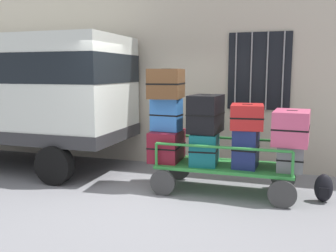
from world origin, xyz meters
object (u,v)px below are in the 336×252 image
suitcase_midleft_bottom (205,148)px  suitcase_midright_middle (291,127)px  suitcase_midright_bottom (290,157)px  suitcase_midleft_middle (206,114)px  suitcase_left_bottom (167,145)px  van (19,88)px  luggage_cart (225,170)px  suitcase_left_top (166,84)px  backpack (324,188)px  suitcase_center_bottom (246,148)px  suitcase_left_middle (166,115)px  suitcase_center_middle (247,116)px

suitcase_midleft_bottom → suitcase_midright_middle: (1.35, 0.05, 0.41)m
suitcase_midleft_bottom → suitcase_midright_bottom: (1.35, 0.00, -0.06)m
suitcase_midleft_middle → suitcase_left_bottom: bearing=-178.4°
suitcase_midright_middle → van: bearing=175.5°
luggage_cart → suitcase_left_top: 1.74m
suitcase_midright_bottom → luggage_cart: bearing=178.8°
suitcase_midleft_bottom → backpack: suitcase_midleft_bottom is taller
suitcase_midleft_bottom → suitcase_midright_middle: bearing=2.0°
van → backpack: van is taller
suitcase_left_bottom → suitcase_midleft_middle: bearing=1.6°
van → suitcase_left_bottom: bearing=-7.3°
luggage_cart → suitcase_center_bottom: suitcase_center_bottom is taller
suitcase_midright_middle → suitcase_left_middle: bearing=-179.0°
suitcase_midright_middle → luggage_cart: bearing=-178.7°
luggage_cart → suitcase_center_middle: suitcase_center_middle is taller
suitcase_midleft_middle → suitcase_midright_bottom: 1.49m
suitcase_midright_middle → suitcase_midright_bottom: bearing=-90.0°
suitcase_left_middle → suitcase_midright_middle: bearing=1.0°
van → backpack: bearing=-4.4°
luggage_cart → suitcase_midleft_middle: bearing=174.9°
luggage_cart → suitcase_midright_bottom: bearing=-1.2°
suitcase_left_bottom → suitcase_center_bottom: bearing=-2.1°
van → suitcase_center_bottom: van is taller
van → suitcase_midleft_middle: size_ratio=6.41×
luggage_cart → backpack: size_ratio=5.16×
suitcase_midleft_bottom → suitcase_center_middle: (0.68, 0.01, 0.56)m
suitcase_left_middle → backpack: 2.75m
suitcase_midleft_bottom → suitcase_center_middle: 0.88m
suitcase_midleft_middle → suitcase_midright_middle: bearing=-0.3°
suitcase_center_bottom → suitcase_midright_bottom: 0.69m
suitcase_left_middle → suitcase_center_bottom: bearing=-1.1°
suitcase_center_bottom → suitcase_left_middle: bearing=178.9°
van → luggage_cart: bearing=-5.8°
suitcase_midright_bottom → suitcase_left_middle: bearing=179.7°
suitcase_center_middle → suitcase_midright_middle: bearing=3.0°
van → luggage_cart: van is taller
van → suitcase_midright_middle: (5.43, -0.43, -0.52)m
backpack → suitcase_midright_middle: bearing=176.4°
suitcase_midright_bottom → suitcase_left_bottom: bearing=179.1°
suitcase_left_top → suitcase_midleft_bottom: (0.68, -0.01, -1.07)m
suitcase_left_bottom → suitcase_left_middle: (0.00, -0.02, 0.54)m
suitcase_left_top → suitcase_midleft_middle: suitcase_left_top is taller
suitcase_midright_middle → backpack: suitcase_midright_middle is taller
suitcase_center_middle → suitcase_midright_middle: suitcase_center_middle is taller
luggage_cart → suitcase_midright_bottom: suitcase_midright_bottom is taller
suitcase_midleft_bottom → backpack: (1.86, 0.01, -0.51)m
suitcase_midleft_middle → backpack: suitcase_midleft_middle is taller
suitcase_left_bottom → suitcase_midleft_bottom: 0.68m
luggage_cart → suitcase_left_bottom: size_ratio=3.07×
suitcase_midleft_middle → suitcase_midright_bottom: suitcase_midleft_middle is taller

